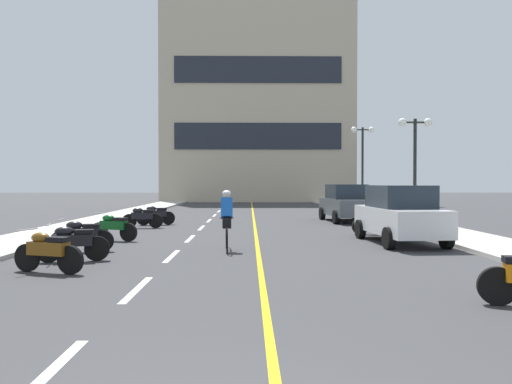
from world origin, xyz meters
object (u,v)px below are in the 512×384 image
object	(u,v)px
motorcycle_3	(73,242)
motorcycle_7	(142,217)
parked_car_mid	(346,203)
street_lamp_far	(363,150)
motorcycle_4	(82,235)
motorcycle_2	(48,251)
cyclist_rider	(227,219)
motorcycle_5	(113,226)
street_lamp_mid	(415,145)
parked_car_near	(400,214)
motorcycle_6	(375,222)
motorcycle_8	(156,215)

from	to	relation	value
motorcycle_3	motorcycle_7	distance (m)	8.80
parked_car_mid	motorcycle_3	xyz separation A→B (m)	(-8.97, -12.16, -0.44)
street_lamp_far	motorcycle_4	bearing A→B (deg)	-123.95
motorcycle_2	cyclist_rider	world-z (taller)	cyclist_rider
parked_car_mid	motorcycle_4	xyz separation A→B (m)	(-9.32, -10.50, -0.44)
motorcycle_4	motorcycle_5	distance (m)	2.61
street_lamp_far	motorcycle_2	distance (m)	23.73
motorcycle_5	cyclist_rider	bearing A→B (deg)	-32.08
street_lamp_mid	motorcycle_3	world-z (taller)	street_lamp_mid
motorcycle_3	cyclist_rider	world-z (taller)	cyclist_rider
parked_car_near	motorcycle_2	world-z (taller)	parked_car_near
parked_car_mid	cyclist_rider	bearing A→B (deg)	-117.49
street_lamp_far	parked_car_mid	distance (m)	7.91
street_lamp_mid	motorcycle_5	bearing A→B (deg)	-156.76
motorcycle_2	motorcycle_6	world-z (taller)	same
street_lamp_far	motorcycle_4	distance (m)	21.26
street_lamp_mid	cyclist_rider	bearing A→B (deg)	-136.51
parked_car_mid	motorcycle_7	distance (m)	9.79
parked_car_near	motorcycle_2	distance (m)	10.29
street_lamp_mid	motorcycle_3	size ratio (longest dim) A/B	2.71
street_lamp_far	motorcycle_6	world-z (taller)	street_lamp_far
motorcycle_6	street_lamp_mid	bearing A→B (deg)	50.68
motorcycle_7	cyclist_rider	xyz separation A→B (m)	(3.84, -6.92, 0.41)
street_lamp_far	motorcycle_8	world-z (taller)	street_lamp_far
parked_car_mid	cyclist_rider	world-z (taller)	parked_car_mid
street_lamp_far	parked_car_near	xyz separation A→B (m)	(-2.38, -15.52, -3.05)
motorcycle_8	cyclist_rider	distance (m)	9.16
parked_car_mid	street_lamp_far	bearing A→B (deg)	70.86
street_lamp_mid	motorcycle_7	world-z (taller)	street_lamp_mid
street_lamp_far	motorcycle_3	world-z (taller)	street_lamp_far
motorcycle_3	motorcycle_6	size ratio (longest dim) A/B	0.99
motorcycle_2	motorcycle_4	distance (m)	3.17
motorcycle_3	cyclist_rider	xyz separation A→B (m)	(3.63, 1.87, 0.41)
motorcycle_3	motorcycle_7	world-z (taller)	same
street_lamp_mid	motorcycle_5	distance (m)	12.93
motorcycle_6	cyclist_rider	world-z (taller)	cyclist_rider
parked_car_mid	motorcycle_5	xyz separation A→B (m)	(-9.15, -7.90, -0.44)
motorcycle_7	motorcycle_4	bearing A→B (deg)	-91.04
parked_car_mid	motorcycle_8	size ratio (longest dim) A/B	2.64
parked_car_near	motorcycle_5	bearing A→B (deg)	175.42
motorcycle_3	cyclist_rider	bearing A→B (deg)	27.34
parked_car_near	motorcycle_2	bearing A→B (deg)	-150.80
street_lamp_far	parked_car_mid	bearing A→B (deg)	-109.14
parked_car_mid	motorcycle_2	world-z (taller)	parked_car_mid
motorcycle_2	motorcycle_7	distance (m)	10.29
street_lamp_mid	motorcycle_6	bearing A→B (deg)	-129.32
motorcycle_4	motorcycle_6	distance (m)	10.28
motorcycle_8	street_lamp_mid	bearing A→B (deg)	-5.50
street_lamp_mid	parked_car_mid	distance (m)	4.58
motorcycle_4	motorcycle_6	size ratio (longest dim) A/B	1.00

